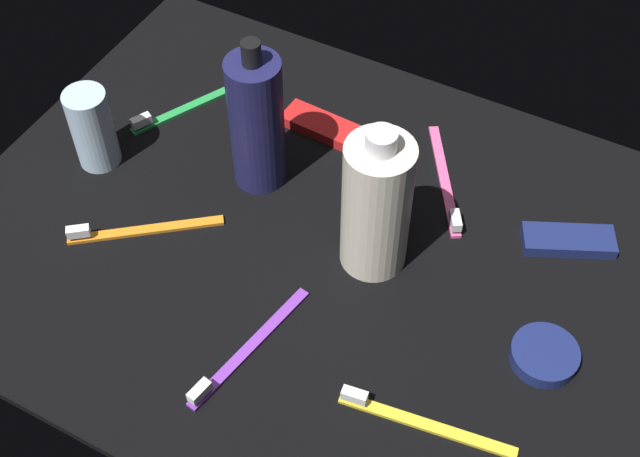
{
  "coord_description": "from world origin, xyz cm",
  "views": [
    {
      "loc": [
        -28.58,
        53.75,
        78.11
      ],
      "look_at": [
        0.0,
        0.0,
        3.0
      ],
      "focal_mm": 48.52,
      "sensor_mm": 36.0,
      "label": 1
    }
  ],
  "objects_px": {
    "lotion_bottle": "(257,122)",
    "snack_bar_navy": "(568,240)",
    "bodywash_bottle": "(376,205)",
    "toothbrush_purple": "(243,352)",
    "deodorant_stick": "(92,128)",
    "toothbrush_orange": "(136,229)",
    "toothbrush_pink": "(446,184)",
    "snack_bar_red": "(322,126)",
    "toothbrush_green": "(186,106)",
    "cream_tin_left": "(544,355)",
    "toothbrush_yellow": "(416,420)"
  },
  "relations": [
    {
      "from": "lotion_bottle",
      "to": "snack_bar_navy",
      "type": "distance_m",
      "value": 0.38
    },
    {
      "from": "bodywash_bottle",
      "to": "toothbrush_purple",
      "type": "distance_m",
      "value": 0.21
    },
    {
      "from": "deodorant_stick",
      "to": "toothbrush_orange",
      "type": "distance_m",
      "value": 0.14
    },
    {
      "from": "toothbrush_pink",
      "to": "snack_bar_red",
      "type": "relative_size",
      "value": 1.53
    },
    {
      "from": "deodorant_stick",
      "to": "toothbrush_orange",
      "type": "relative_size",
      "value": 0.71
    },
    {
      "from": "toothbrush_green",
      "to": "bodywash_bottle",
      "type": "bearing_deg",
      "value": 162.28
    },
    {
      "from": "toothbrush_pink",
      "to": "toothbrush_purple",
      "type": "distance_m",
      "value": 0.33
    },
    {
      "from": "deodorant_stick",
      "to": "cream_tin_left",
      "type": "bearing_deg",
      "value": 178.41
    },
    {
      "from": "toothbrush_green",
      "to": "cream_tin_left",
      "type": "height_order",
      "value": "toothbrush_green"
    },
    {
      "from": "toothbrush_yellow",
      "to": "toothbrush_pink",
      "type": "relative_size",
      "value": 1.13
    },
    {
      "from": "lotion_bottle",
      "to": "cream_tin_left",
      "type": "bearing_deg",
      "value": 167.59
    },
    {
      "from": "cream_tin_left",
      "to": "deodorant_stick",
      "type": "bearing_deg",
      "value": -1.59
    },
    {
      "from": "toothbrush_yellow",
      "to": "snack_bar_navy",
      "type": "xyz_separation_m",
      "value": [
        -0.06,
        -0.29,
        0.0
      ]
    },
    {
      "from": "lotion_bottle",
      "to": "deodorant_stick",
      "type": "relative_size",
      "value": 1.92
    },
    {
      "from": "toothbrush_pink",
      "to": "cream_tin_left",
      "type": "height_order",
      "value": "toothbrush_pink"
    },
    {
      "from": "snack_bar_red",
      "to": "cream_tin_left",
      "type": "distance_m",
      "value": 0.41
    },
    {
      "from": "toothbrush_yellow",
      "to": "toothbrush_pink",
      "type": "bearing_deg",
      "value": -72.6
    },
    {
      "from": "toothbrush_green",
      "to": "toothbrush_pink",
      "type": "xyz_separation_m",
      "value": [
        -0.35,
        -0.03,
        0.0
      ]
    },
    {
      "from": "bodywash_bottle",
      "to": "toothbrush_purple",
      "type": "bearing_deg",
      "value": 70.94
    },
    {
      "from": "lotion_bottle",
      "to": "toothbrush_green",
      "type": "bearing_deg",
      "value": -20.64
    },
    {
      "from": "bodywash_bottle",
      "to": "deodorant_stick",
      "type": "relative_size",
      "value": 1.83
    },
    {
      "from": "toothbrush_purple",
      "to": "cream_tin_left",
      "type": "distance_m",
      "value": 0.31
    },
    {
      "from": "deodorant_stick",
      "to": "cream_tin_left",
      "type": "distance_m",
      "value": 0.58
    },
    {
      "from": "toothbrush_pink",
      "to": "deodorant_stick",
      "type": "bearing_deg",
      "value": 21.59
    },
    {
      "from": "lotion_bottle",
      "to": "toothbrush_green",
      "type": "distance_m",
      "value": 0.18
    },
    {
      "from": "lotion_bottle",
      "to": "deodorant_stick",
      "type": "xyz_separation_m",
      "value": [
        0.19,
        0.07,
        -0.04
      ]
    },
    {
      "from": "bodywash_bottle",
      "to": "toothbrush_orange",
      "type": "distance_m",
      "value": 0.29
    },
    {
      "from": "bodywash_bottle",
      "to": "snack_bar_navy",
      "type": "bearing_deg",
      "value": -147.7
    },
    {
      "from": "toothbrush_orange",
      "to": "cream_tin_left",
      "type": "bearing_deg",
      "value": -172.82
    },
    {
      "from": "snack_bar_navy",
      "to": "snack_bar_red",
      "type": "bearing_deg",
      "value": -30.57
    },
    {
      "from": "lotion_bottle",
      "to": "toothbrush_yellow",
      "type": "height_order",
      "value": "lotion_bottle"
    },
    {
      "from": "lotion_bottle",
      "to": "snack_bar_navy",
      "type": "height_order",
      "value": "lotion_bottle"
    },
    {
      "from": "toothbrush_pink",
      "to": "snack_bar_red",
      "type": "bearing_deg",
      "value": -5.43
    },
    {
      "from": "toothbrush_green",
      "to": "toothbrush_yellow",
      "type": "bearing_deg",
      "value": 149.08
    },
    {
      "from": "toothbrush_purple",
      "to": "cream_tin_left",
      "type": "height_order",
      "value": "toothbrush_purple"
    },
    {
      "from": "bodywash_bottle",
      "to": "deodorant_stick",
      "type": "height_order",
      "value": "bodywash_bottle"
    },
    {
      "from": "deodorant_stick",
      "to": "cream_tin_left",
      "type": "relative_size",
      "value": 1.5
    },
    {
      "from": "deodorant_stick",
      "to": "toothbrush_purple",
      "type": "height_order",
      "value": "deodorant_stick"
    },
    {
      "from": "toothbrush_purple",
      "to": "toothbrush_yellow",
      "type": "bearing_deg",
      "value": -175.64
    },
    {
      "from": "toothbrush_yellow",
      "to": "toothbrush_purple",
      "type": "relative_size",
      "value": 1.0
    },
    {
      "from": "toothbrush_pink",
      "to": "snack_bar_red",
      "type": "xyz_separation_m",
      "value": [
        0.18,
        -0.02,
        0.0
      ]
    },
    {
      "from": "lotion_bottle",
      "to": "toothbrush_yellow",
      "type": "xyz_separation_m",
      "value": [
        -0.3,
        0.21,
        -0.08
      ]
    },
    {
      "from": "toothbrush_orange",
      "to": "toothbrush_purple",
      "type": "relative_size",
      "value": 0.84
    },
    {
      "from": "bodywash_bottle",
      "to": "snack_bar_navy",
      "type": "xyz_separation_m",
      "value": [
        -0.19,
        -0.12,
        -0.08
      ]
    },
    {
      "from": "toothbrush_purple",
      "to": "lotion_bottle",
      "type": "bearing_deg",
      "value": -63.63
    },
    {
      "from": "toothbrush_orange",
      "to": "snack_bar_red",
      "type": "relative_size",
      "value": 1.44
    },
    {
      "from": "toothbrush_green",
      "to": "snack_bar_navy",
      "type": "bearing_deg",
      "value": -178.02
    },
    {
      "from": "bodywash_bottle",
      "to": "snack_bar_red",
      "type": "height_order",
      "value": "bodywash_bottle"
    },
    {
      "from": "deodorant_stick",
      "to": "toothbrush_green",
      "type": "bearing_deg",
      "value": -109.7
    },
    {
      "from": "snack_bar_navy",
      "to": "snack_bar_red",
      "type": "xyz_separation_m",
      "value": [
        0.34,
        -0.03,
        0.0
      ]
    }
  ]
}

